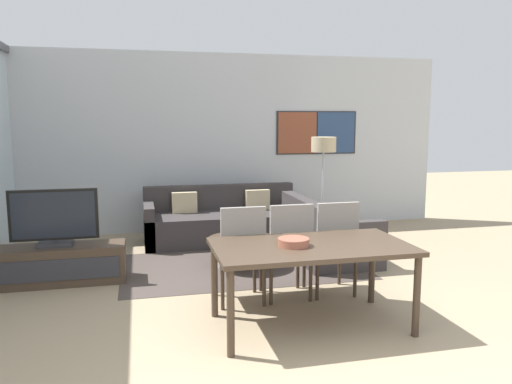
{
  "coord_description": "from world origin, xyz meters",
  "views": [
    {
      "loc": [
        -1.36,
        -2.89,
        1.76
      ],
      "look_at": [
        -0.06,
        2.57,
        0.95
      ],
      "focal_mm": 35.0,
      "sensor_mm": 36.0,
      "label": 1
    }
  ],
  "objects_px": {
    "fruit_bowl": "(294,242)",
    "coffee_table": "(242,245)",
    "sofa_main": "(223,222)",
    "dining_table": "(311,253)",
    "tv_console": "(57,265)",
    "floor_lamp": "(324,152)",
    "television": "(54,219)",
    "sofa_side": "(324,238)",
    "dining_chair_centre": "(288,247)",
    "dining_chair_left": "(241,251)",
    "dining_chair_right": "(333,244)"
  },
  "relations": [
    {
      "from": "dining_chair_left",
      "to": "dining_chair_centre",
      "type": "relative_size",
      "value": 1.0
    },
    {
      "from": "dining_chair_left",
      "to": "dining_chair_right",
      "type": "relative_size",
      "value": 1.0
    },
    {
      "from": "tv_console",
      "to": "fruit_bowl",
      "type": "distance_m",
      "value": 2.79
    },
    {
      "from": "fruit_bowl",
      "to": "coffee_table",
      "type": "bearing_deg",
      "value": 91.62
    },
    {
      "from": "floor_lamp",
      "to": "tv_console",
      "type": "bearing_deg",
      "value": -158.84
    },
    {
      "from": "dining_chair_centre",
      "to": "dining_chair_left",
      "type": "bearing_deg",
      "value": -177.3
    },
    {
      "from": "tv_console",
      "to": "dining_table",
      "type": "height_order",
      "value": "dining_table"
    },
    {
      "from": "fruit_bowl",
      "to": "floor_lamp",
      "type": "distance_m",
      "value": 3.47
    },
    {
      "from": "coffee_table",
      "to": "dining_chair_centre",
      "type": "bearing_deg",
      "value": -79.8
    },
    {
      "from": "television",
      "to": "sofa_side",
      "type": "bearing_deg",
      "value": 4.44
    },
    {
      "from": "television",
      "to": "floor_lamp",
      "type": "height_order",
      "value": "floor_lamp"
    },
    {
      "from": "television",
      "to": "dining_chair_centre",
      "type": "xyz_separation_m",
      "value": [
        2.29,
        -1.04,
        -0.19
      ]
    },
    {
      "from": "dining_chair_left",
      "to": "sofa_side",
      "type": "bearing_deg",
      "value": 43.98
    },
    {
      "from": "sofa_main",
      "to": "dining_table",
      "type": "bearing_deg",
      "value": -86.21
    },
    {
      "from": "dining_chair_left",
      "to": "floor_lamp",
      "type": "height_order",
      "value": "floor_lamp"
    },
    {
      "from": "tv_console",
      "to": "television",
      "type": "relative_size",
      "value": 1.59
    },
    {
      "from": "coffee_table",
      "to": "dining_table",
      "type": "height_order",
      "value": "dining_table"
    },
    {
      "from": "sofa_side",
      "to": "coffee_table",
      "type": "xyz_separation_m",
      "value": [
        -1.09,
        -0.09,
        -0.01
      ]
    },
    {
      "from": "dining_chair_left",
      "to": "tv_console",
      "type": "bearing_deg",
      "value": 149.82
    },
    {
      "from": "tv_console",
      "to": "floor_lamp",
      "type": "height_order",
      "value": "floor_lamp"
    },
    {
      "from": "dining_table",
      "to": "dining_chair_left",
      "type": "bearing_deg",
      "value": 126.18
    },
    {
      "from": "sofa_side",
      "to": "dining_table",
      "type": "height_order",
      "value": "sofa_side"
    },
    {
      "from": "television",
      "to": "dining_table",
      "type": "bearing_deg",
      "value": -36.66
    },
    {
      "from": "dining_chair_right",
      "to": "floor_lamp",
      "type": "height_order",
      "value": "floor_lamp"
    },
    {
      "from": "television",
      "to": "dining_table",
      "type": "distance_m",
      "value": 2.86
    },
    {
      "from": "dining_chair_right",
      "to": "dining_chair_left",
      "type": "bearing_deg",
      "value": -177.95
    },
    {
      "from": "floor_lamp",
      "to": "dining_chair_centre",
      "type": "bearing_deg",
      "value": -117.93
    },
    {
      "from": "sofa_side",
      "to": "coffee_table",
      "type": "height_order",
      "value": "sofa_side"
    },
    {
      "from": "coffee_table",
      "to": "dining_chair_centre",
      "type": "height_order",
      "value": "dining_chair_centre"
    },
    {
      "from": "sofa_main",
      "to": "tv_console",
      "type": "bearing_deg",
      "value": -143.77
    },
    {
      "from": "sofa_side",
      "to": "dining_chair_centre",
      "type": "height_order",
      "value": "dining_chair_centre"
    },
    {
      "from": "television",
      "to": "dining_table",
      "type": "xyz_separation_m",
      "value": [
        2.29,
        -1.71,
        -0.06
      ]
    },
    {
      "from": "fruit_bowl",
      "to": "floor_lamp",
      "type": "relative_size",
      "value": 0.17
    },
    {
      "from": "tv_console",
      "to": "coffee_table",
      "type": "bearing_deg",
      "value": 4.23
    },
    {
      "from": "tv_console",
      "to": "dining_table",
      "type": "relative_size",
      "value": 0.87
    },
    {
      "from": "dining_chair_centre",
      "to": "coffee_table",
      "type": "bearing_deg",
      "value": 100.2
    },
    {
      "from": "television",
      "to": "sofa_main",
      "type": "bearing_deg",
      "value": 36.21
    },
    {
      "from": "coffee_table",
      "to": "dining_chair_right",
      "type": "relative_size",
      "value": 0.86
    },
    {
      "from": "dining_table",
      "to": "dining_chair_left",
      "type": "relative_size",
      "value": 1.71
    },
    {
      "from": "fruit_bowl",
      "to": "dining_table",
      "type": "bearing_deg",
      "value": 4.21
    },
    {
      "from": "dining_table",
      "to": "television",
      "type": "bearing_deg",
      "value": 143.34
    },
    {
      "from": "sofa_main",
      "to": "coffee_table",
      "type": "height_order",
      "value": "sofa_main"
    },
    {
      "from": "floor_lamp",
      "to": "fruit_bowl",
      "type": "bearing_deg",
      "value": -114.97
    },
    {
      "from": "dining_table",
      "to": "dining_chair_right",
      "type": "height_order",
      "value": "dining_chair_right"
    },
    {
      "from": "fruit_bowl",
      "to": "television",
      "type": "bearing_deg",
      "value": 141.13
    },
    {
      "from": "fruit_bowl",
      "to": "tv_console",
      "type": "bearing_deg",
      "value": 141.14
    },
    {
      "from": "dining_table",
      "to": "dining_chair_right",
      "type": "bearing_deg",
      "value": 55.2
    },
    {
      "from": "fruit_bowl",
      "to": "floor_lamp",
      "type": "bearing_deg",
      "value": 65.03
    },
    {
      "from": "tv_console",
      "to": "floor_lamp",
      "type": "relative_size",
      "value": 0.95
    },
    {
      "from": "sofa_main",
      "to": "dining_table",
      "type": "xyz_separation_m",
      "value": [
        0.21,
        -3.23,
        0.38
      ]
    }
  ]
}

